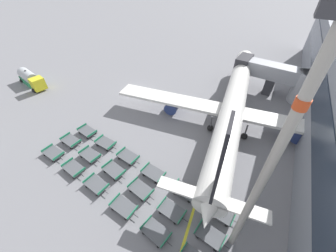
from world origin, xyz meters
name	(u,v)px	position (x,y,z in m)	size (l,w,h in m)	color
ground_plane	(136,91)	(0.00, 0.00, 0.00)	(500.00, 500.00, 0.00)	gray
jet_bridge	(283,79)	(25.99, 11.73, 3.70)	(15.59, 5.84, 6.20)	#A8AAB2
airplane	(233,106)	(19.77, -1.26, 3.51)	(38.87, 41.49, 13.79)	white
fuel_tanker_primary	(31,79)	(-21.46, -8.17, 1.30)	(9.08, 4.51, 3.02)	yellow
baggage_dolly_row_near_col_a	(53,153)	(-0.39, -20.07, 0.49)	(3.63, 2.09, 0.92)	#515459
baggage_dolly_row_near_col_b	(74,168)	(4.22, -20.66, 0.49)	(3.65, 2.22, 0.92)	#515459
baggage_dolly_row_near_col_c	(96,185)	(8.59, -21.15, 0.49)	(3.65, 2.17, 0.92)	#515459
baggage_dolly_row_near_col_d	(124,207)	(13.30, -21.92, 0.49)	(3.63, 2.09, 0.92)	#515459
baggage_dolly_row_near_col_e	(156,232)	(17.84, -22.58, 0.49)	(3.66, 2.31, 0.92)	#515459
baggage_dolly_row_mid_a_col_a	(71,141)	(-0.11, -17.14, 0.49)	(3.64, 2.14, 0.92)	#515459
baggage_dolly_row_mid_a_col_b	(90,155)	(4.47, -17.93, 0.49)	(3.65, 2.23, 0.92)	#515459
baggage_dolly_row_mid_a_col_c	(114,170)	(9.13, -18.44, 0.49)	(3.66, 2.31, 0.92)	#515459
baggage_dolly_row_mid_a_col_d	(141,189)	(13.77, -19.20, 0.49)	(3.66, 2.31, 0.92)	#515459
baggage_dolly_row_mid_a_col_e	(172,211)	(18.26, -19.84, 0.49)	(3.65, 2.17, 0.92)	#515459
baggage_dolly_row_mid_a_col_f	(210,235)	(22.85, -20.32, 0.49)	(3.65, 2.20, 0.92)	#515459
baggage_dolly_row_mid_b_col_a	(87,131)	(0.54, -14.42, 0.49)	(3.66, 2.26, 0.92)	#515459
baggage_dolly_row_mid_b_col_b	(106,143)	(4.84, -15.08, 0.49)	(3.62, 2.06, 0.92)	#515459
baggage_dolly_row_mid_b_col_c	(128,157)	(9.37, -15.69, 0.49)	(3.65, 2.17, 0.92)	#515459
baggage_dolly_row_mid_b_col_d	(153,173)	(13.90, -16.45, 0.49)	(3.64, 2.15, 0.92)	#515459
baggage_dolly_row_mid_b_col_e	(185,191)	(18.55, -16.90, 0.49)	(3.63, 2.08, 0.92)	#515459
baggage_dolly_row_mid_b_col_f	(221,213)	(23.15, -17.57, 0.49)	(3.63, 2.10, 0.92)	#515459
apron_light_mast	(269,166)	(24.92, -19.63, 11.95)	(2.00, 0.72, 21.40)	#ADA89E
stand_guidance_stripe	(209,157)	(19.28, -10.06, 0.00)	(3.55, 26.81, 0.01)	yellow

